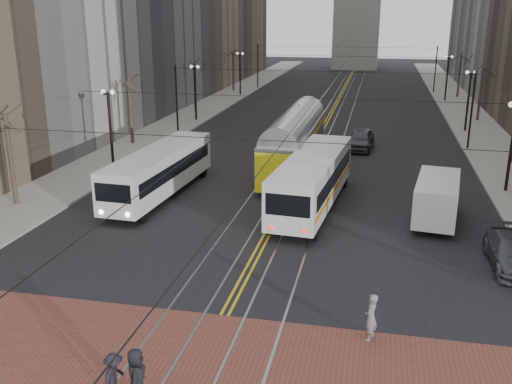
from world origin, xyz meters
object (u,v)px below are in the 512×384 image
at_px(transit_bus, 160,173).
at_px(cargo_van, 437,201).
at_px(sedan_parked, 512,252).
at_px(pedestrian_a, 137,377).
at_px(pedestrian_b, 371,317).
at_px(pedestrian_d, 114,377).
at_px(rear_bus, 313,182).
at_px(sedan_grey, 361,139).
at_px(streetcar, 295,147).

xyz_separation_m(transit_bus, cargo_van, (16.66, -1.35, -0.23)).
bearing_deg(sedan_parked, pedestrian_a, -136.26).
bearing_deg(transit_bus, sedan_parked, -15.42).
bearing_deg(pedestrian_b, cargo_van, -177.93).
bearing_deg(cargo_van, pedestrian_d, -113.14).
distance_m(rear_bus, pedestrian_b, 14.40).
xyz_separation_m(transit_bus, pedestrian_a, (6.72, -19.20, -0.57)).
bearing_deg(pedestrian_a, pedestrian_d, 76.95).
bearing_deg(pedestrian_b, pedestrian_d, -39.73).
distance_m(sedan_grey, pedestrian_b, 29.99).
bearing_deg(rear_bus, transit_bus, -176.67).
height_order(streetcar, sedan_grey, streetcar).
bearing_deg(sedan_parked, cargo_van, 118.43).
bearing_deg(rear_bus, sedan_grey, 87.30).
distance_m(cargo_van, sedan_parked, 6.08).
relative_size(transit_bus, rear_bus, 0.97).
bearing_deg(streetcar, sedan_parked, -49.49).
xyz_separation_m(pedestrian_a, pedestrian_b, (6.69, 5.00, -0.02)).
height_order(transit_bus, sedan_parked, transit_bus).
relative_size(sedan_grey, pedestrian_b, 2.89).
bearing_deg(streetcar, pedestrian_a, -90.81).
relative_size(sedan_parked, pedestrian_a, 2.70).
height_order(streetcar, cargo_van, streetcar).
bearing_deg(cargo_van, rear_bus, 179.16).
xyz_separation_m(transit_bus, sedan_grey, (11.89, 15.75, -0.62)).
xyz_separation_m(sedan_grey, sedan_parked, (7.70, -22.39, -0.16)).
xyz_separation_m(pedestrian_b, pedestrian_d, (-7.41, -5.00, -0.09)).
bearing_deg(sedan_grey, sedan_parked, -66.20).
bearing_deg(rear_bus, pedestrian_a, -93.84).
relative_size(rear_bus, sedan_grey, 2.41).
height_order(streetcar, pedestrian_b, streetcar).
xyz_separation_m(cargo_van, pedestrian_d, (-10.66, -17.85, -0.45)).
xyz_separation_m(streetcar, pedestrian_a, (-0.67, -27.14, -0.81)).
bearing_deg(streetcar, sedan_grey, 60.64).
distance_m(transit_bus, streetcar, 10.85).
distance_m(rear_bus, pedestrian_a, 19.14).
relative_size(rear_bus, cargo_van, 2.16).
height_order(sedan_grey, sedan_parked, sedan_grey).
distance_m(transit_bus, pedestrian_b, 19.54).
bearing_deg(sedan_parked, sedan_grey, 108.42).
bearing_deg(sedan_grey, pedestrian_b, -82.27).
distance_m(sedan_parked, pedestrian_b, 9.77).
bearing_deg(pedestrian_a, sedan_grey, -21.47).
distance_m(sedan_grey, pedestrian_a, 35.33).
xyz_separation_m(rear_bus, sedan_parked, (9.90, -6.34, -0.88)).
height_order(streetcar, pedestrian_a, streetcar).
height_order(transit_bus, cargo_van, transit_bus).
distance_m(pedestrian_a, pedestrian_d, 0.73).
relative_size(cargo_van, pedestrian_a, 3.13).
height_order(streetcar, pedestrian_d, streetcar).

